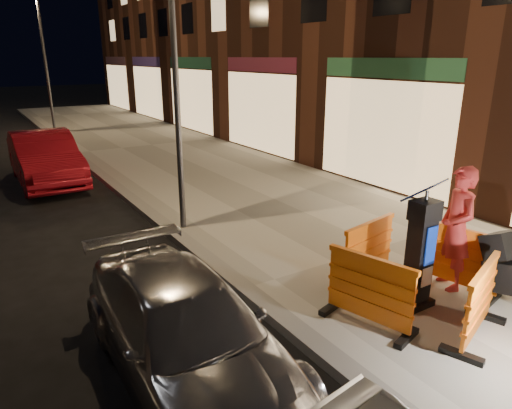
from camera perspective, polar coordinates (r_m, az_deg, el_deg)
ground_plane at (r=7.30m, az=-1.11°, el=-11.37°), size 120.00×120.00×0.00m
sidewalk at (r=9.03m, az=15.44°, el=-5.53°), size 6.00×60.00×0.15m
kerb at (r=7.27m, az=-1.12°, el=-10.86°), size 0.30×60.00×0.15m
parking_kiosk at (r=6.79m, az=19.87°, el=-5.18°), size 0.67×0.67×1.77m
barrier_front at (r=6.49m, az=26.15°, el=-10.96°), size 1.37×0.90×0.99m
barrier_back at (r=7.49m, az=13.87°, el=-5.64°), size 1.34×0.75×0.99m
barrier_kerbside at (r=6.28m, az=14.01°, el=-10.48°), size 0.84×1.36×0.99m
barrier_bldgside at (r=7.67m, az=24.00°, el=-6.19°), size 0.77×1.35×0.99m
car_silver at (r=5.83m, az=-8.46°, el=-20.18°), size 1.73×4.09×1.18m
car_red at (r=14.93m, az=-24.50°, el=2.49°), size 1.59×4.55×1.50m
man at (r=7.52m, az=23.78°, el=-2.77°), size 0.72×0.83×1.92m
street_lamp_mid at (r=9.17m, az=-10.00°, el=15.05°), size 0.12×0.12×6.00m
street_lamp_far at (r=23.71m, az=-24.77°, el=15.42°), size 0.12×0.12×6.00m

